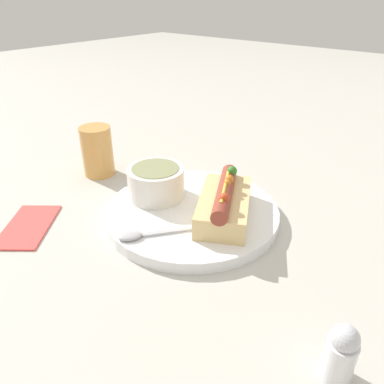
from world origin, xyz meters
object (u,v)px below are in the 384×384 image
(spoon, at_px, (144,234))
(drinking_glass, at_px, (97,151))
(soup_bowl, at_px, (156,181))
(salt_shaker, at_px, (341,354))
(hot_dog, at_px, (224,203))

(spoon, relative_size, drinking_glass, 1.22)
(soup_bowl, distance_m, spoon, 0.12)
(spoon, bearing_deg, salt_shaker, 121.81)
(hot_dog, xyz_separation_m, drinking_glass, (-0.01, 0.31, 0.01))
(soup_bowl, height_order, salt_shaker, soup_bowl)
(hot_dog, height_order, salt_shaker, hot_dog)
(hot_dog, distance_m, salt_shaker, 0.28)
(spoon, xyz_separation_m, salt_shaker, (-0.03, -0.30, 0.01))
(hot_dog, bearing_deg, spoon, 125.46)
(drinking_glass, relative_size, salt_shaker, 1.45)
(soup_bowl, relative_size, salt_shaker, 1.42)
(hot_dog, relative_size, spoon, 1.38)
(spoon, relative_size, salt_shaker, 1.78)
(spoon, bearing_deg, hot_dog, -168.37)
(hot_dog, distance_m, soup_bowl, 0.13)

